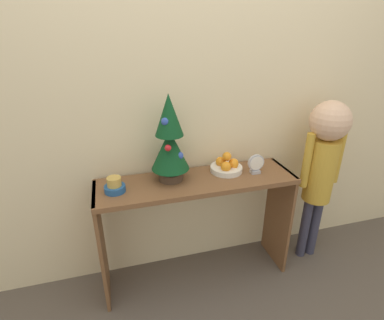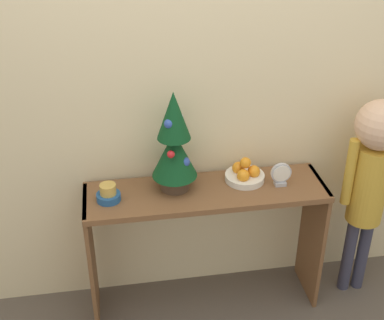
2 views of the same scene
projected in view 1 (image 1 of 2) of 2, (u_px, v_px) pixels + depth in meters
The scene contains 8 objects.
ground_plane at pixel (204, 292), 1.94m from camera, with size 12.00×12.00×0.00m, color brown.
back_wall at pixel (187, 87), 1.77m from camera, with size 7.00×0.05×2.50m, color beige.
console_table at pixel (197, 203), 1.86m from camera, with size 1.20×0.34×0.74m.
mini_tree at pixel (170, 140), 1.69m from camera, with size 0.22×0.22×0.51m.
fruit_bowl at pixel (226, 166), 1.88m from camera, with size 0.20×0.20×0.13m.
singing_bowl at pixel (115, 186), 1.65m from camera, with size 0.12×0.12×0.09m.
desk_clock at pixel (256, 164), 1.84m from camera, with size 0.10×0.04×0.12m.
child_figure at pixel (323, 157), 1.95m from camera, with size 0.29×0.25×1.17m.
Camera 1 is at (-0.46, -1.35, 1.58)m, focal length 28.00 mm.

